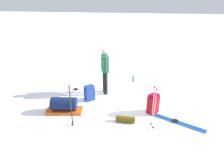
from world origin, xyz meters
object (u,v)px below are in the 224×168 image
ski_poles_planted_near (154,106)px  sleeping_mat_rolled (125,119)px  ski_poles_planted_far (71,104)px  gear_sled (64,105)px  backpack_large_dark (153,104)px  thermos_bottle (133,79)px  backpack_bright (90,93)px  skier_standing (105,69)px  ski_pair_near (76,90)px  ski_pair_far (175,121)px

ski_poles_planted_near → sleeping_mat_rolled: 0.97m
ski_poles_planted_far → gear_sled: bearing=38.0°
backpack_large_dark → sleeping_mat_rolled: backpack_large_dark is taller
thermos_bottle → backpack_large_dark: bearing=-162.0°
ski_poles_planted_far → gear_sled: 0.92m
backpack_bright → ski_poles_planted_far: size_ratio=0.45×
gear_sled → sleeping_mat_rolled: gear_sled is taller
thermos_bottle → ski_poles_planted_far: bearing=157.3°
skier_standing → ski_pair_near: size_ratio=1.04×
ski_poles_planted_far → ski_pair_far: bearing=-77.1°
backpack_large_dark → ski_poles_planted_far: 2.48m
backpack_large_dark → thermos_bottle: bearing=18.0°
sleeping_mat_rolled → skier_standing: bearing=28.4°
ski_pair_near → ski_pair_far: (-1.55, -3.54, 0.00)m
skier_standing → ski_poles_planted_far: bearing=167.2°
skier_standing → gear_sled: skier_standing is taller
gear_sled → ski_poles_planted_near: bearing=-97.6°
backpack_bright → ski_poles_planted_near: 2.50m
backpack_bright → ski_poles_planted_far: bearing=177.2°
ski_poles_planted_near → sleeping_mat_rolled: ski_poles_planted_near is taller
ski_poles_planted_near → skier_standing: bearing=42.0°
ski_pair_near → thermos_bottle: bearing=-59.8°
backpack_large_dark → gear_sled: (-0.41, 2.72, -0.09)m
backpack_bright → ski_poles_planted_near: bearing=-120.4°
backpack_bright → thermos_bottle: size_ratio=2.11×
ski_pair_near → ski_poles_planted_near: (-1.94, -2.88, 0.67)m
backpack_bright → thermos_bottle: (1.92, -1.37, -0.14)m
ski_pair_far → backpack_bright: backpack_bright is taller
backpack_large_dark → sleeping_mat_rolled: (-0.64, 0.78, -0.22)m
ski_pair_near → ski_poles_planted_near: 3.53m
gear_sled → backpack_bright: bearing=-32.8°
ski_pair_far → ski_poles_planted_near: bearing=120.0°
ski_poles_planted_near → ski_pair_far: bearing=-60.0°
ski_poles_planted_near → gear_sled: ski_poles_planted_near is taller
backpack_bright → ski_poles_planted_far: (-1.52, 0.07, 0.41)m
backpack_large_dark → sleeping_mat_rolled: bearing=129.3°
skier_standing → ski_poles_planted_near: size_ratio=1.40×
skier_standing → ski_pair_far: skier_standing is taller
backpack_bright → ski_pair_near: bearing=47.3°
backpack_bright → gear_sled: bearing=147.2°
backpack_large_dark → ski_poles_planted_near: 0.86m
ski_poles_planted_far → thermos_bottle: ski_poles_planted_far is taller
ski_pair_near → ski_poles_planted_far: (-2.21, -0.67, 0.67)m
skier_standing → ski_pair_near: (0.04, 1.17, -0.94)m
backpack_bright → ski_poles_planted_near: ski_poles_planted_near is taller
ski_pair_near → backpack_large_dark: 3.13m
ski_poles_planted_far → thermos_bottle: (3.44, -1.44, -0.55)m
gear_sled → sleeping_mat_rolled: (-0.22, -1.94, -0.13)m
ski_poles_planted_far → ski_poles_planted_near: bearing=-82.9°
skier_standing → backpack_bright: size_ratio=3.10×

